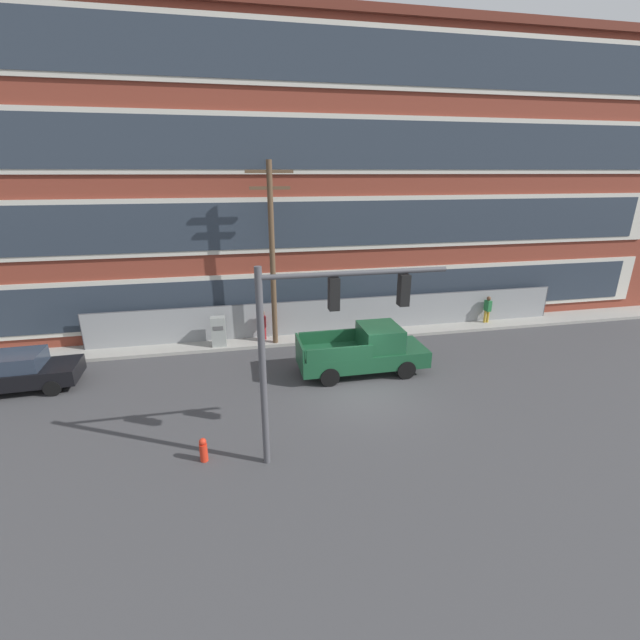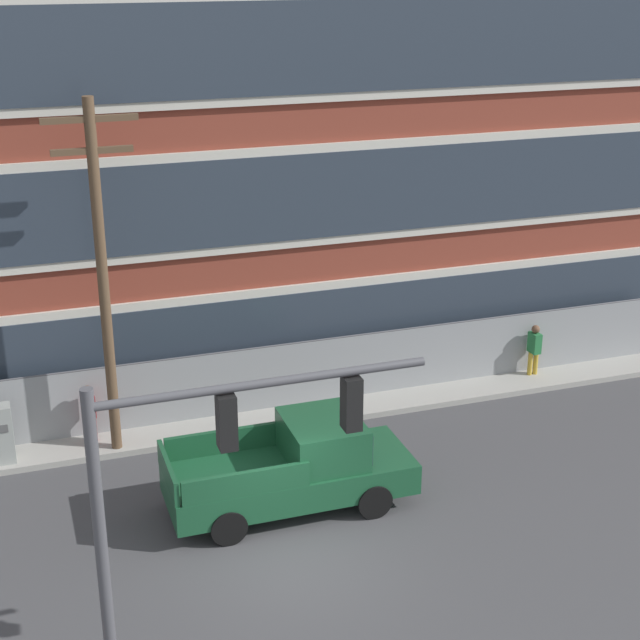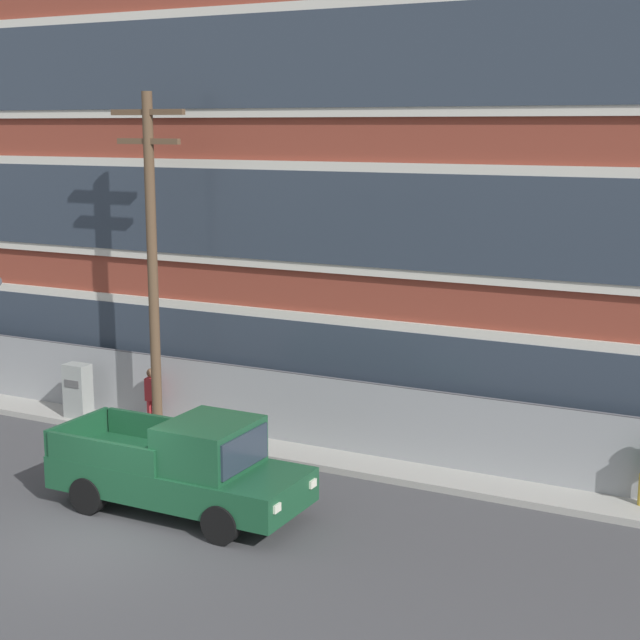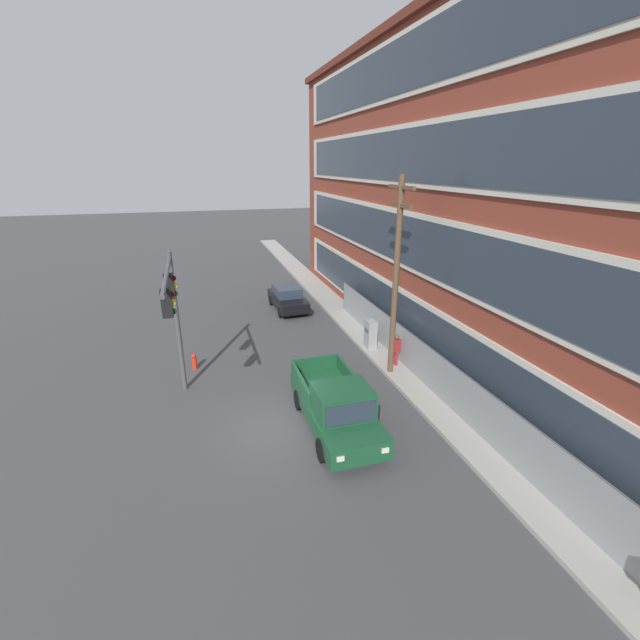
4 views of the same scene
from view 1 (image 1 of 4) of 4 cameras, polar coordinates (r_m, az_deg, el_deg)
ground_plane at (r=16.94m, az=5.88°, el=-10.29°), size 160.00×160.00×0.00m
sidewalk_building_side at (r=22.70m, az=0.93°, el=-2.06°), size 80.00×1.81×0.16m
brick_mill_building at (r=27.64m, az=-3.72°, el=17.86°), size 44.46×12.20×15.35m
chain_link_fence at (r=22.81m, az=2.41°, el=0.50°), size 25.25×0.06×1.98m
traffic_signal_mast at (r=11.84m, az=-0.51°, el=-0.83°), size 5.35×0.43×6.01m
pickup_truck_dark_green at (r=18.61m, az=6.06°, el=-4.15°), size 5.57×2.20×2.08m
sedan_black at (r=20.88m, az=-35.27°, el=-5.63°), size 4.37×2.02×1.56m
utility_pole_near_corner at (r=20.42m, az=-6.40°, el=9.23°), size 2.14×0.26×8.81m
electrical_cabinet at (r=21.53m, az=-13.36°, el=-1.69°), size 0.69×0.49×1.65m
pedestrian_near_cabinet at (r=21.86m, az=-7.64°, el=-0.58°), size 0.33×0.45×1.69m
pedestrian_by_fence at (r=25.95m, az=21.43°, el=1.42°), size 0.32×0.42×1.69m
fire_hydrant at (r=13.90m, az=-15.28°, el=-16.36°), size 0.24×0.24×0.78m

